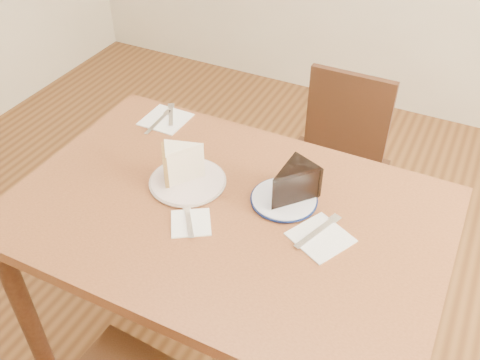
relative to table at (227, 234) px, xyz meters
name	(u,v)px	position (x,y,z in m)	size (l,w,h in m)	color
ground	(230,360)	(0.00, 0.00, -0.65)	(4.00, 4.00, 0.00)	#4B2B14
table	(227,234)	(0.00, 0.00, 0.00)	(1.20, 0.80, 0.75)	#5C3019
chair_far	(333,167)	(0.11, 0.71, -0.21)	(0.39, 0.39, 0.80)	black
plate_cream	(188,182)	(-0.15, 0.05, 0.10)	(0.22, 0.22, 0.01)	silver
plate_navy	(284,199)	(0.13, 0.10, 0.10)	(0.18, 0.18, 0.01)	white
carrot_cake	(186,163)	(-0.16, 0.06, 0.16)	(0.08, 0.11, 0.11)	white
chocolate_cake	(290,186)	(0.14, 0.10, 0.16)	(0.10, 0.14, 0.09)	black
napkin_cream	(191,223)	(-0.06, -0.09, 0.10)	(0.11, 0.11, 0.00)	white
napkin_navy	(320,237)	(0.27, 0.01, 0.10)	(0.14, 0.14, 0.00)	white
napkin_spare	(166,119)	(-0.40, 0.31, 0.10)	(0.14, 0.14, 0.00)	white
fork_cream	(189,220)	(-0.07, -0.09, 0.10)	(0.01, 0.14, 0.00)	silver
knife_navy	(317,232)	(0.26, 0.03, 0.10)	(0.02, 0.17, 0.00)	silver
fork_spare	(171,115)	(-0.39, 0.34, 0.10)	(0.01, 0.14, 0.00)	silver
knife_spare	(158,122)	(-0.41, 0.28, 0.10)	(0.01, 0.16, 0.00)	silver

